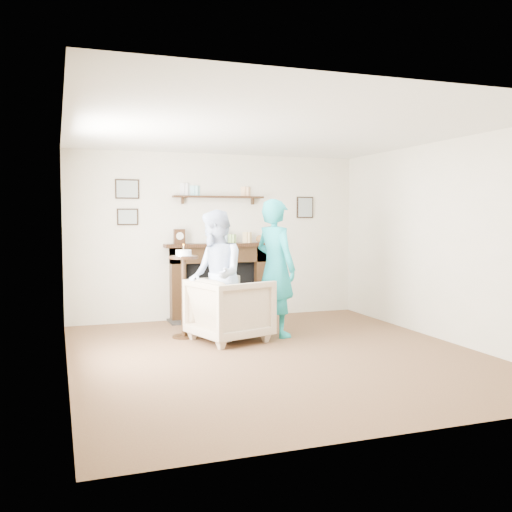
# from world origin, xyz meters

# --- Properties ---
(ground) EXTENTS (5.00, 5.00, 0.00)m
(ground) POSITION_xyz_m (0.00, 0.00, 0.00)
(ground) COLOR brown
(ground) RESTS_ON ground
(room_shell) EXTENTS (4.54, 5.02, 2.52)m
(room_shell) POSITION_xyz_m (-0.00, 0.69, 1.62)
(room_shell) COLOR beige
(room_shell) RESTS_ON ground
(armchair) EXTENTS (1.09, 1.07, 0.79)m
(armchair) POSITION_xyz_m (-0.30, 0.86, 0.00)
(armchair) COLOR tan
(armchair) RESTS_ON ground
(man) EXTENTS (0.64, 0.81, 1.64)m
(man) POSITION_xyz_m (-0.48, 0.87, 0.00)
(man) COLOR silver
(man) RESTS_ON ground
(woman) EXTENTS (0.64, 0.76, 1.78)m
(woman) POSITION_xyz_m (0.35, 0.95, 0.00)
(woman) COLOR teal
(woman) RESTS_ON ground
(pedestal_table) EXTENTS (0.38, 0.38, 1.21)m
(pedestal_table) POSITION_xyz_m (-0.80, 1.24, 0.74)
(pedestal_table) COLOR black
(pedestal_table) RESTS_ON ground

